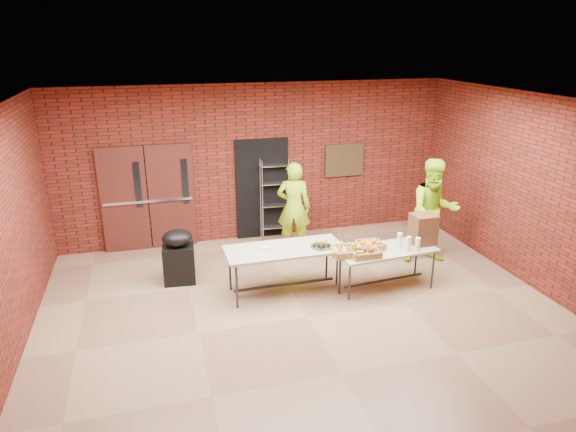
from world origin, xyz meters
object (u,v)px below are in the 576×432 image
at_px(covered_grill, 179,256).
at_px(wire_rack, 276,199).
at_px(table_left, 284,252).
at_px(volunteer_man, 433,212).
at_px(coffee_dispenser, 423,229).
at_px(volunteer_woman, 294,207).
at_px(table_right, 386,252).

bearing_deg(covered_grill, wire_rack, 41.50).
xyz_separation_m(table_left, volunteer_man, (2.99, 0.48, 0.26)).
distance_m(wire_rack, covered_grill, 2.67).
bearing_deg(covered_grill, coffee_dispenser, -9.61).
height_order(wire_rack, table_left, wire_rack).
relative_size(coffee_dispenser, volunteer_man, 0.26).
bearing_deg(volunteer_man, table_left, -159.73).
relative_size(wire_rack, volunteer_woman, 0.95).
xyz_separation_m(table_left, volunteer_woman, (0.65, 1.69, 0.17)).
distance_m(wire_rack, table_left, 2.48).
distance_m(covered_grill, volunteer_woman, 2.48).
relative_size(covered_grill, volunteer_woman, 0.54).
bearing_deg(table_left, coffee_dispenser, -5.30).
bearing_deg(table_right, covered_grill, 156.34).
bearing_deg(coffee_dispenser, volunteer_woman, 132.69).
bearing_deg(volunteer_woman, table_left, 88.81).
bearing_deg(table_right, table_left, 165.89).
bearing_deg(table_left, wire_rack, 78.45).
height_order(coffee_dispenser, volunteer_man, volunteer_man).
xyz_separation_m(volunteer_woman, volunteer_man, (2.34, -1.21, 0.09)).
bearing_deg(coffee_dispenser, wire_rack, 126.04).
xyz_separation_m(table_right, volunteer_man, (1.30, 0.75, 0.35)).
bearing_deg(table_right, volunteer_man, 24.87).
relative_size(table_right, coffee_dispenser, 3.36).
bearing_deg(table_right, wire_rack, 109.13).
relative_size(wire_rack, covered_grill, 1.78).
relative_size(table_right, covered_grill, 1.81).
relative_size(wire_rack, table_right, 0.98).
height_order(covered_grill, volunteer_woman, volunteer_woman).
height_order(covered_grill, volunteer_man, volunteer_man).
height_order(table_left, coffee_dispenser, coffee_dispenser).
bearing_deg(wire_rack, table_left, -95.51).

